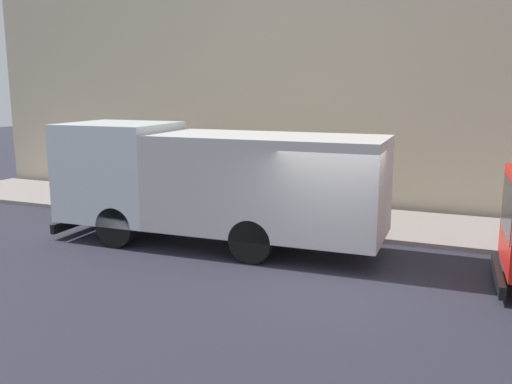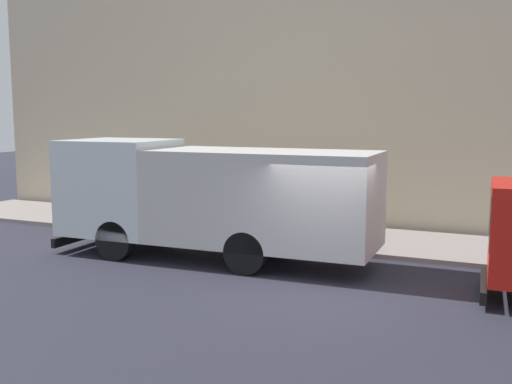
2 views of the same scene
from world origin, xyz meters
name	(u,v)px [view 1 (image 1 of 2)]	position (x,y,z in m)	size (l,w,h in m)	color
ground	(330,280)	(0.00, 0.00, 0.00)	(80.00, 80.00, 0.00)	#282734
sidewalk	(374,223)	(4.71, 0.00, 0.06)	(3.42, 30.00, 0.12)	gray
building_facade	(396,18)	(6.92, 0.00, 5.76)	(0.50, 30.00, 11.53)	beige
large_utility_truck	(213,180)	(1.39, 3.29, 1.60)	(2.54, 8.12, 2.89)	white
pedestrian_walking	(219,175)	(5.41, 5.11, 1.02)	(0.38, 0.38, 1.70)	#42374D
pedestrian_standing	(150,179)	(3.94, 6.76, 0.99)	(0.34, 0.34, 1.62)	brown
pedestrian_third	(71,175)	(3.59, 9.49, 1.02)	(0.43, 0.43, 1.68)	#48304E
traffic_cone_orange	(155,199)	(3.65, 6.40, 0.44)	(0.45, 0.45, 0.64)	orange
street_sign_post	(294,175)	(3.29, 1.87, 1.52)	(0.44, 0.08, 2.36)	#4C5156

